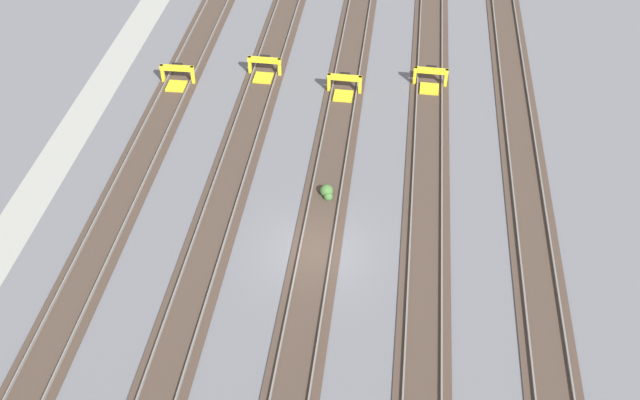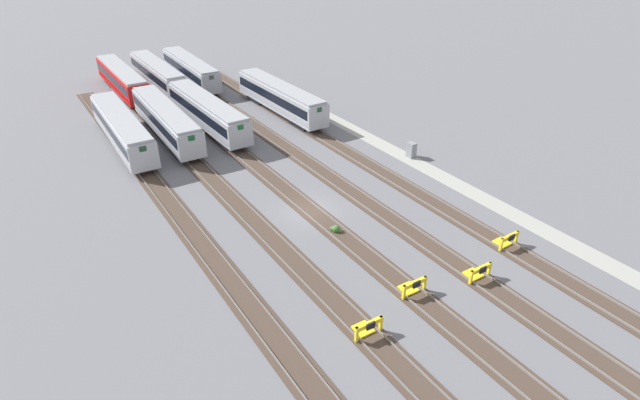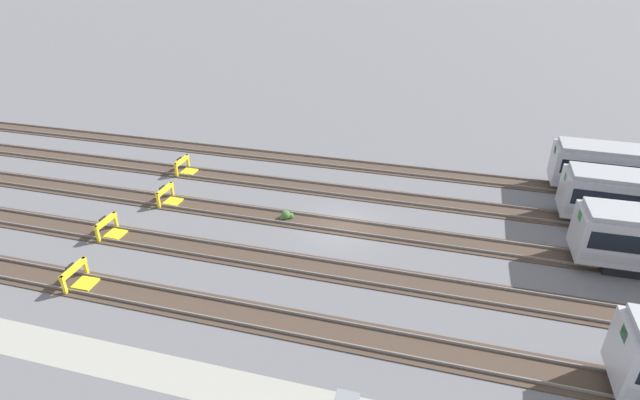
# 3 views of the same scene
# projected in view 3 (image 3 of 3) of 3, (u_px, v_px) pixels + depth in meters

# --- Properties ---
(ground_plane) EXTENTS (400.00, 400.00, 0.00)m
(ground_plane) POSITION_uv_depth(u_px,v_px,m) (342.00, 227.00, 33.13)
(ground_plane) COLOR slate
(service_walkway) EXTENTS (54.00, 2.00, 0.01)m
(service_walkway) POSITION_uv_depth(u_px,v_px,m) (267.00, 396.00, 21.07)
(service_walkway) COLOR #9E9E93
(service_walkway) RESTS_ON ground
(rail_track_nearest) EXTENTS (90.00, 2.23, 0.21)m
(rail_track_nearest) POSITION_uv_depth(u_px,v_px,m) (298.00, 325.00, 24.79)
(rail_track_nearest) COLOR #47382D
(rail_track_nearest) RESTS_ON ground
(rail_track_near_inner) EXTENTS (90.00, 2.24, 0.21)m
(rail_track_near_inner) POSITION_uv_depth(u_px,v_px,m) (323.00, 269.00, 28.95)
(rail_track_near_inner) COLOR #47382D
(rail_track_near_inner) RESTS_ON ground
(rail_track_middle) EXTENTS (90.00, 2.24, 0.21)m
(rail_track_middle) POSITION_uv_depth(u_px,v_px,m) (342.00, 226.00, 33.11)
(rail_track_middle) COLOR #47382D
(rail_track_middle) RESTS_ON ground
(rail_track_far_inner) EXTENTS (90.00, 2.23, 0.21)m
(rail_track_far_inner) POSITION_uv_depth(u_px,v_px,m) (357.00, 193.00, 37.27)
(rail_track_far_inner) COLOR #47382D
(rail_track_far_inner) RESTS_ON ground
(rail_track_farthest) EXTENTS (90.00, 2.23, 0.21)m
(rail_track_farthest) POSITION_uv_depth(u_px,v_px,m) (368.00, 167.00, 41.43)
(rail_track_farthest) COLOR #47382D
(rail_track_farthest) RESTS_ON ground
(bumper_stop_nearest_track) EXTENTS (1.36, 2.00, 1.22)m
(bumper_stop_nearest_track) POSITION_uv_depth(u_px,v_px,m) (79.00, 277.00, 27.48)
(bumper_stop_nearest_track) COLOR yellow
(bumper_stop_nearest_track) RESTS_ON ground
(bumper_stop_near_inner_track) EXTENTS (1.35, 2.00, 1.22)m
(bumper_stop_near_inner_track) POSITION_uv_depth(u_px,v_px,m) (110.00, 228.00, 31.98)
(bumper_stop_near_inner_track) COLOR yellow
(bumper_stop_near_inner_track) RESTS_ON ground
(bumper_stop_middle_track) EXTENTS (1.36, 2.01, 1.22)m
(bumper_stop_middle_track) POSITION_uv_depth(u_px,v_px,m) (168.00, 196.00, 35.83)
(bumper_stop_middle_track) COLOR yellow
(bumper_stop_middle_track) RESTS_ON ground
(bumper_stop_far_inner_track) EXTENTS (1.36, 2.01, 1.22)m
(bumper_stop_far_inner_track) POSITION_uv_depth(u_px,v_px,m) (185.00, 167.00, 40.30)
(bumper_stop_far_inner_track) COLOR yellow
(bumper_stop_far_inner_track) RESTS_ON ground
(weed_clump) EXTENTS (0.92, 0.70, 0.64)m
(weed_clump) POSITION_uv_depth(u_px,v_px,m) (287.00, 216.00, 33.94)
(weed_clump) COLOR #427033
(weed_clump) RESTS_ON ground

